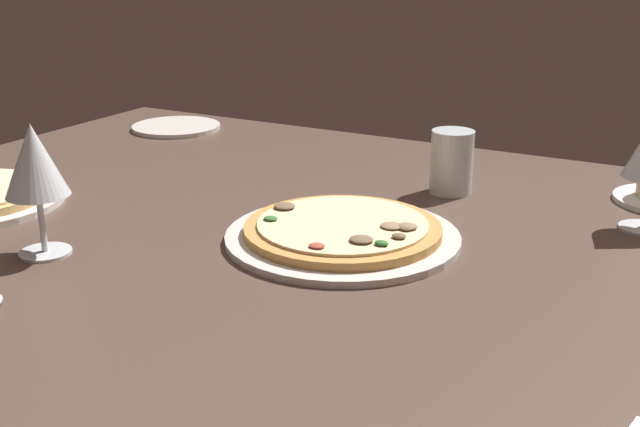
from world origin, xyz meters
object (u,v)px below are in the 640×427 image
object	(u,v)px
wine_glass_near	(35,164)
side_plate	(176,127)
water_glass	(452,165)
pizza_main	(343,233)

from	to	relation	value
wine_glass_near	side_plate	bearing A→B (deg)	115.05
water_glass	side_plate	world-z (taller)	water_glass
side_plate	water_glass	bearing A→B (deg)	-12.15
pizza_main	side_plate	bearing A→B (deg)	145.77
water_glass	side_plate	distance (cm)	67.85
wine_glass_near	water_glass	world-z (taller)	wine_glass_near
wine_glass_near	side_plate	size ratio (longest dim) A/B	0.92
wine_glass_near	water_glass	xyz separation A→B (cm)	(36.34, 49.65, -7.42)
water_glass	side_plate	xyz separation A→B (cm)	(-66.22, 14.25, -3.98)
pizza_main	side_plate	size ratio (longest dim) A/B	1.69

